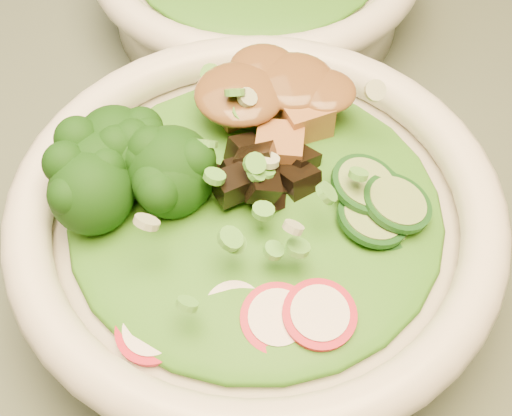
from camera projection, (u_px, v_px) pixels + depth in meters
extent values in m
cube|color=#4D594A|center=(508.00, 245.00, 0.48)|extent=(1.20, 0.80, 0.03)
cylinder|color=white|center=(256.00, 242.00, 0.43)|extent=(0.25, 0.25, 0.05)
torus|color=white|center=(256.00, 207.00, 0.40)|extent=(0.28, 0.28, 0.03)
ellipsoid|color=#256C16|center=(256.00, 207.00, 0.40)|extent=(0.21, 0.21, 0.03)
ellipsoid|color=brown|center=(264.00, 91.00, 0.42)|extent=(0.07, 0.06, 0.02)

